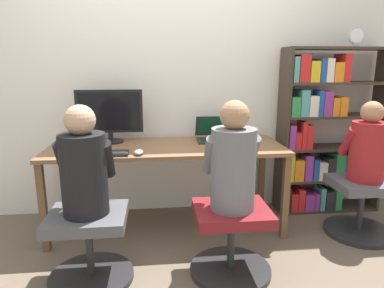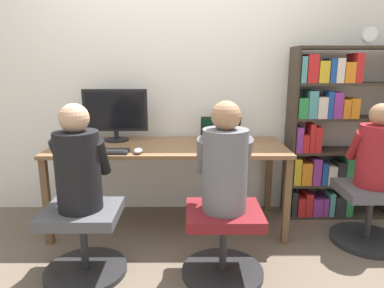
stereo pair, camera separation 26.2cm
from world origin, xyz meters
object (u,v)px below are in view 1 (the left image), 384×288
at_px(person_at_monitor, 84,167).
at_px(office_chair_side, 361,205).
at_px(desktop_monitor, 110,116).
at_px(person_near_shelf, 368,146).
at_px(office_chair_left, 89,244).
at_px(office_chair_right, 231,238).
at_px(desk_clock, 356,36).
at_px(laptop, 217,135).
at_px(bookshelf, 320,136).
at_px(person_at_laptop, 233,162).
at_px(keyboard, 100,154).

bearing_deg(person_at_monitor, office_chair_side, 10.77).
xyz_separation_m(desktop_monitor, person_near_shelf, (2.02, -0.47, -0.20)).
distance_m(office_chair_left, office_chair_right, 0.91).
height_order(person_at_monitor, desk_clock, desk_clock).
relative_size(desktop_monitor, office_chair_left, 1.02).
distance_m(laptop, office_chair_side, 1.30).
height_order(office_chair_left, bookshelf, bookshelf).
bearing_deg(person_at_laptop, bookshelf, 41.75).
relative_size(person_at_monitor, office_chair_side, 1.24).
height_order(laptop, person_near_shelf, person_near_shelf).
bearing_deg(person_at_monitor, person_at_laptop, -1.26).
bearing_deg(office_chair_side, bookshelf, 105.97).
bearing_deg(desktop_monitor, person_at_monitor, -93.57).
distance_m(bookshelf, person_near_shelf, 0.51).
xyz_separation_m(office_chair_side, person_near_shelf, (0.00, 0.00, 0.49)).
bearing_deg(desktop_monitor, person_at_laptop, -46.26).
height_order(bookshelf, desk_clock, desk_clock).
distance_m(laptop, keyboard, 1.02).
xyz_separation_m(desktop_monitor, office_chair_left, (-0.05, -0.88, -0.69)).
distance_m(office_chair_left, desk_clock, 2.67).
xyz_separation_m(office_chair_left, person_near_shelf, (2.07, 0.40, 0.49)).
relative_size(person_at_monitor, person_near_shelf, 1.07).
bearing_deg(person_at_monitor, desk_clock, 21.31).
bearing_deg(office_chair_side, desktop_monitor, 166.66).
height_order(bookshelf, office_chair_side, bookshelf).
bearing_deg(keyboard, desktop_monitor, 86.63).
xyz_separation_m(office_chair_left, office_chair_side, (2.07, 0.40, 0.00)).
xyz_separation_m(office_chair_right, person_at_monitor, (-0.91, 0.03, 0.51)).
height_order(keyboard, desk_clock, desk_clock).
height_order(keyboard, bookshelf, bookshelf).
distance_m(desktop_monitor, person_at_monitor, 0.89).
bearing_deg(person_near_shelf, person_at_laptop, -160.19).
distance_m(desktop_monitor, desk_clock, 2.19).
relative_size(desktop_monitor, person_near_shelf, 0.88).
relative_size(person_at_laptop, person_near_shelf, 1.10).
bearing_deg(desktop_monitor, bookshelf, 0.57).
distance_m(office_chair_right, bookshelf, 1.45).
bearing_deg(bookshelf, keyboard, -166.87).
bearing_deg(keyboard, office_chair_right, -28.30).
relative_size(keyboard, office_chair_left, 0.75).
xyz_separation_m(keyboard, office_chair_left, (-0.03, -0.45, -0.47)).
bearing_deg(laptop, office_chair_left, -138.48).
height_order(laptop, office_chair_left, laptop).
bearing_deg(office_chair_left, laptop, 41.52).
bearing_deg(person_at_monitor, laptop, 41.35).
height_order(person_at_laptop, office_chair_side, person_at_laptop).
distance_m(person_at_monitor, desk_clock, 2.45).
height_order(keyboard, office_chair_side, keyboard).
distance_m(keyboard, office_chair_side, 2.10).
bearing_deg(office_chair_side, laptop, 157.62).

